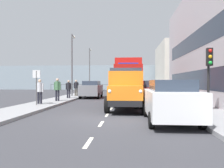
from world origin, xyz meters
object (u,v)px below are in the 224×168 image
at_px(truck_vintage_orange, 126,90).
at_px(street_sign, 36,81).
at_px(car_red_kerbside_1, 154,93).
at_px(pedestrian_couple_a, 69,88).
at_px(pedestrian_in_dark_coat, 76,87).
at_px(lorry_cargo_red, 128,77).
at_px(pedestrian_with_bag, 40,89).
at_px(traffic_light_near, 209,66).
at_px(lamp_post_far, 90,66).
at_px(car_grey_oppositeside_0, 91,89).
at_px(pedestrian_strolling, 57,88).
at_px(lamp_post_promenade, 72,59).
at_px(car_white_kerbside_near, 170,100).

height_order(truck_vintage_orange, street_sign, truck_vintage_orange).
relative_size(car_red_kerbside_1, street_sign, 1.71).
height_order(pedestrian_couple_a, pedestrian_in_dark_coat, pedestrian_in_dark_coat).
relative_size(lorry_cargo_red, pedestrian_with_bag, 4.91).
xyz_separation_m(pedestrian_with_bag, street_sign, (-0.12, 0.80, 0.55)).
distance_m(pedestrian_with_bag, traffic_light_near, 10.64).
height_order(pedestrian_with_bag, pedestrian_in_dark_coat, pedestrian_in_dark_coat).
bearing_deg(lamp_post_far, pedestrian_with_bag, 89.95).
distance_m(pedestrian_in_dark_coat, street_sign, 8.93).
bearing_deg(pedestrian_in_dark_coat, lamp_post_far, -87.28).
distance_m(lorry_cargo_red, traffic_light_near, 11.36).
relative_size(lorry_cargo_red, lamp_post_far, 1.24).
bearing_deg(car_grey_oppositeside_0, pedestrian_strolling, 71.96).
relative_size(car_red_kerbside_1, pedestrian_couple_a, 2.36).
height_order(pedestrian_with_bag, traffic_light_near, traffic_light_near).
height_order(pedestrian_in_dark_coat, street_sign, street_sign).
height_order(truck_vintage_orange, lorry_cargo_red, lorry_cargo_red).
distance_m(truck_vintage_orange, lamp_post_promenade, 12.16).
relative_size(truck_vintage_orange, pedestrian_strolling, 3.21).
bearing_deg(pedestrian_with_bag, pedestrian_strolling, -102.43).
xyz_separation_m(lorry_cargo_red, car_grey_oppositeside_0, (3.75, -0.02, -1.18)).
xyz_separation_m(car_white_kerbside_near, traffic_light_near, (-2.38, -2.35, 1.58)).
relative_size(car_white_kerbside_near, car_grey_oppositeside_0, 1.09).
bearing_deg(traffic_light_near, lamp_post_far, -65.14).
bearing_deg(lorry_cargo_red, pedestrian_in_dark_coat, -5.91).
distance_m(truck_vintage_orange, car_grey_oppositeside_0, 9.94).
height_order(pedestrian_strolling, lamp_post_promenade, lamp_post_promenade).
height_order(car_red_kerbside_1, car_grey_oppositeside_0, same).
bearing_deg(car_grey_oppositeside_0, pedestrian_couple_a, 53.89).
relative_size(car_red_kerbside_1, pedestrian_in_dark_coat, 2.29).
xyz_separation_m(car_grey_oppositeside_0, lamp_post_far, (2.21, -11.18, 3.18)).
xyz_separation_m(lorry_cargo_red, car_red_kerbside_1, (-1.75, 7.28, -1.18)).
relative_size(pedestrian_with_bag, lamp_post_far, 0.25).
distance_m(car_red_kerbside_1, pedestrian_with_bag, 7.74).
xyz_separation_m(pedestrian_in_dark_coat, street_sign, (0.40, 8.91, 0.55)).
bearing_deg(pedestrian_with_bag, traffic_light_near, 163.30).
xyz_separation_m(car_red_kerbside_1, pedestrian_in_dark_coat, (7.21, -7.84, 0.24)).
bearing_deg(traffic_light_near, car_red_kerbside_1, -54.23).
bearing_deg(traffic_light_near, pedestrian_couple_a, -40.75).
relative_size(pedestrian_couple_a, traffic_light_near, 0.51).
bearing_deg(pedestrian_with_bag, lamp_post_promenade, -89.93).
relative_size(car_grey_oppositeside_0, pedestrian_strolling, 2.28).
height_order(truck_vintage_orange, car_white_kerbside_near, truck_vintage_orange).
xyz_separation_m(pedestrian_with_bag, pedestrian_strolling, (-0.49, -2.20, 0.06)).
height_order(lorry_cargo_red, car_red_kerbside_1, lorry_cargo_red).
height_order(lorry_cargo_red, traffic_light_near, lorry_cargo_red).
bearing_deg(pedestrian_strolling, lorry_cargo_red, -135.82).
relative_size(car_red_kerbside_1, lamp_post_far, 0.58).
height_order(car_grey_oppositeside_0, street_sign, street_sign).
xyz_separation_m(truck_vintage_orange, street_sign, (5.76, -0.87, 0.50)).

